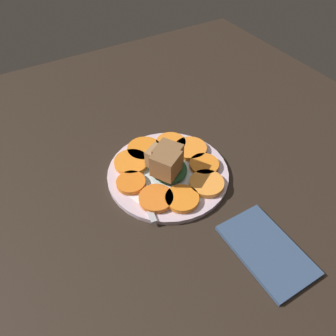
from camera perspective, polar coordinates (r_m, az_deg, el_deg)
name	(u,v)px	position (r cm, az deg, el deg)	size (l,w,h in cm)	color
table_slab	(168,178)	(68.98, 0.00, -1.79)	(120.00, 120.00, 2.00)	black
plate	(168,173)	(67.86, 0.00, -0.93)	(25.02, 25.02, 1.05)	silver
carrot_slice_0	(131,162)	(69.05, -6.39, 1.01)	(7.22, 7.22, 0.97)	orange
carrot_slice_1	(131,183)	(65.11, -6.47, -2.55)	(5.81, 5.81, 0.97)	orange
carrot_slice_2	(156,198)	(62.17, -2.08, -5.30)	(6.60, 6.60, 0.97)	orange
carrot_slice_3	(182,199)	(62.14, 2.46, -5.36)	(6.46, 6.46, 0.97)	orange
carrot_slice_4	(207,183)	(65.01, 6.74, -2.68)	(6.88, 6.88, 0.97)	orange
carrot_slice_5	(204,165)	(68.52, 6.31, 0.58)	(6.16, 6.16, 0.97)	orange
carrot_slice_6	(191,149)	(71.83, 3.94, 3.38)	(7.09, 7.09, 0.97)	orange
carrot_slice_7	(171,143)	(73.01, 0.51, 4.35)	(6.61, 6.61, 0.97)	orange
carrot_slice_8	(144,149)	(71.74, -4.16, 3.30)	(7.38, 7.38, 0.97)	orange
center_pile	(166,162)	(64.85, -0.35, 0.99)	(8.96, 8.38, 6.60)	#235128
fork	(139,183)	(65.26, -5.11, -2.63)	(18.83, 5.23, 0.40)	#B2B2B7
napkin	(267,250)	(59.70, 16.79, -13.50)	(16.12, 9.67, 0.80)	#334766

